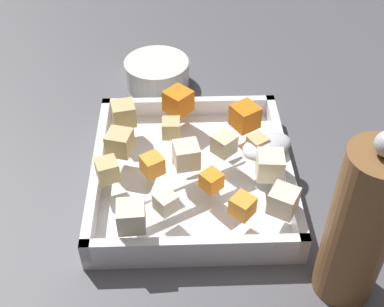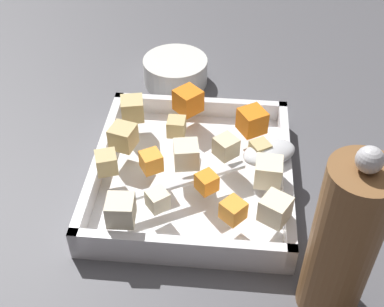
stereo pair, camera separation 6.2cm
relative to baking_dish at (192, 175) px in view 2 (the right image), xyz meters
name	(u,v)px [view 2 (the right image)]	position (x,y,z in m)	size (l,w,h in m)	color
ground_plane	(180,186)	(0.01, -0.02, -0.01)	(4.00, 4.00, 0.00)	#4C4C51
baking_dish	(192,175)	(0.00, 0.00, 0.00)	(0.28, 0.26, 0.04)	silver
carrot_chunk_corner_ne	(151,161)	(0.02, -0.05, 0.04)	(0.02, 0.02, 0.02)	orange
carrot_chunk_near_right	(252,121)	(-0.07, 0.08, 0.05)	(0.03, 0.03, 0.03)	orange
carrot_chunk_near_spoon	(233,210)	(0.10, 0.06, 0.04)	(0.02, 0.02, 0.02)	orange
carrot_chunk_mid_left	(188,101)	(-0.11, -0.01, 0.05)	(0.03, 0.03, 0.03)	orange
carrot_chunk_rim_edge	(207,182)	(0.05, 0.02, 0.04)	(0.02, 0.02, 0.02)	orange
potato_chunk_corner_nw	(176,127)	(-0.05, -0.03, 0.04)	(0.02, 0.02, 0.02)	tan
potato_chunk_center	(226,147)	(-0.01, 0.04, 0.04)	(0.03, 0.03, 0.03)	beige
potato_chunk_heap_top	(158,200)	(0.09, -0.03, 0.04)	(0.02, 0.02, 0.02)	beige
potato_chunk_far_right	(106,162)	(0.03, -0.11, 0.04)	(0.03, 0.03, 0.03)	tan
potato_chunk_heap_side	(275,209)	(0.09, 0.10, 0.04)	(0.03, 0.03, 0.03)	beige
potato_chunk_near_left	(268,172)	(0.03, 0.10, 0.05)	(0.03, 0.03, 0.03)	beige
potato_chunk_corner_sw	(123,137)	(-0.02, -0.09, 0.05)	(0.03, 0.03, 0.03)	tan
potato_chunk_far_left	(132,109)	(-0.08, -0.09, 0.05)	(0.03, 0.03, 0.03)	tan
potato_chunk_mid_right	(260,150)	(-0.01, 0.09, 0.04)	(0.02, 0.02, 0.02)	tan
parsnip_chunk_corner_se	(121,210)	(0.11, -0.07, 0.05)	(0.03, 0.03, 0.03)	beige
parsnip_chunk_front_center	(186,153)	(0.01, -0.01, 0.05)	(0.03, 0.03, 0.03)	beige
serving_spoon	(260,156)	(0.00, 0.09, 0.04)	(0.14, 0.23, 0.02)	silver
pepper_mill	(344,243)	(0.17, 0.16, 0.09)	(0.07, 0.07, 0.22)	brown
small_prep_bowl	(175,71)	(-0.24, -0.05, 0.01)	(0.11, 0.11, 0.04)	silver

